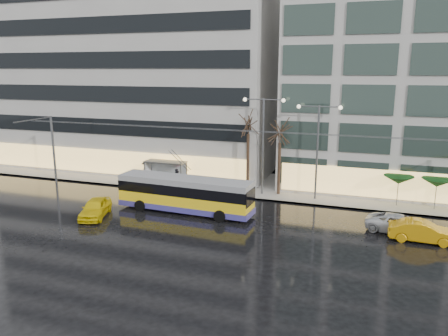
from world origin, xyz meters
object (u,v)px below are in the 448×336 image
at_px(trolleybus, 185,195).
at_px(taxi_a, 95,208).
at_px(street_lamp_near, 263,133).
at_px(bus_shelter, 163,167).

distance_m(trolleybus, taxi_a, 7.33).
height_order(trolleybus, street_lamp_near, street_lamp_near).
distance_m(trolleybus, bus_shelter, 8.84).
bearing_deg(taxi_a, bus_shelter, 67.40).
bearing_deg(street_lamp_near, taxi_a, -136.88).
relative_size(bus_shelter, taxi_a, 0.94).
xyz_separation_m(street_lamp_near, taxi_a, (-11.26, -10.55, -5.23)).
bearing_deg(bus_shelter, trolleybus, -51.46).
xyz_separation_m(trolleybus, taxi_a, (-6.38, -3.53, -0.70)).
height_order(trolleybus, taxi_a, trolleybus).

